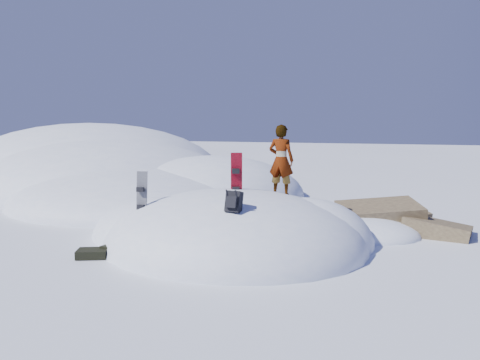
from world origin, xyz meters
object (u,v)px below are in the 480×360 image
(snowboard_red, at_px, (236,182))
(person, at_px, (281,160))
(snowboard_dark, at_px, (141,200))
(backpack, at_px, (234,202))

(snowboard_red, relative_size, person, 0.83)
(snowboard_dark, relative_size, person, 0.79)
(snowboard_red, bearing_deg, snowboard_dark, -172.17)
(snowboard_red, relative_size, snowboard_dark, 1.06)
(backpack, height_order, person, person)
(snowboard_red, xyz_separation_m, person, (1.04, 0.76, 0.55))
(backpack, bearing_deg, person, 83.46)
(snowboard_red, xyz_separation_m, snowboard_dark, (-2.22, -1.13, -0.42))
(snowboard_dark, xyz_separation_m, person, (3.26, 1.89, 0.97))
(backpack, bearing_deg, snowboard_dark, 170.27)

